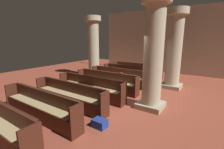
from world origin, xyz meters
TOP-DOWN VIEW (x-y plane):
  - ground_plane at (0.00, 0.00)m, footprint 19.20×19.20m
  - back_wall at (0.00, 6.08)m, footprint 10.00×0.16m
  - pew_row_0 at (-1.06, 3.55)m, footprint 3.29×0.46m
  - pew_row_1 at (-1.06, 2.42)m, footprint 3.29×0.46m
  - pew_row_2 at (-1.06, 1.29)m, footprint 3.29×0.47m
  - pew_row_3 at (-1.06, 0.16)m, footprint 3.29×0.46m
  - pew_row_4 at (-1.06, -0.97)m, footprint 3.29×0.46m
  - pew_row_5 at (-1.06, -2.11)m, footprint 3.29×0.47m
  - pew_row_6 at (-1.06, -3.24)m, footprint 3.29×0.46m
  - pillar_aisle_side at (1.42, 2.36)m, footprint 1.01×1.01m
  - pillar_far_side at (-3.50, 2.14)m, footprint 1.01×1.01m
  - pillar_aisle_rear at (1.42, -0.54)m, footprint 0.95×0.95m
  - lectern at (-0.22, 4.60)m, footprint 0.48×0.45m
  - hymn_book at (-0.35, 0.35)m, footprint 0.13×0.18m
  - kneeler_box_blue at (0.73, -2.59)m, footprint 0.40×0.29m
  - kneeler_box_navy at (0.81, 2.05)m, footprint 0.38×0.27m

SIDE VIEW (x-z plane):
  - ground_plane at x=0.00m, z-range 0.00..0.00m
  - kneeler_box_blue at x=0.73m, z-range 0.00..0.23m
  - kneeler_box_navy at x=0.81m, z-range 0.00..0.27m
  - lectern at x=-0.22m, z-range -0.09..0.99m
  - pew_row_0 at x=-1.06m, z-range 0.04..0.90m
  - pew_row_1 at x=-1.06m, z-range 0.04..0.90m
  - pew_row_2 at x=-1.06m, z-range 0.04..0.90m
  - pew_row_3 at x=-1.06m, z-range 0.04..0.90m
  - pew_row_4 at x=-1.06m, z-range 0.04..0.90m
  - pew_row_5 at x=-1.06m, z-range 0.04..0.90m
  - pew_row_6 at x=-1.06m, z-range 0.04..0.90m
  - hymn_book at x=-0.35m, z-range 0.86..0.90m
  - pillar_aisle_rear at x=1.42m, z-range 0.07..3.86m
  - pillar_aisle_side at x=1.42m, z-range 0.07..3.86m
  - pillar_far_side at x=-3.50m, z-range 0.07..3.86m
  - back_wall at x=0.00m, z-range 0.00..4.50m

